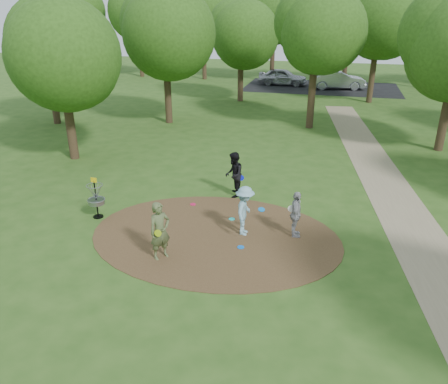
# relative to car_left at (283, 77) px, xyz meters

# --- Properties ---
(ground) EXTENTS (100.00, 100.00, 0.00)m
(ground) POSITION_rel_car_left_xyz_m (1.69, -30.30, -0.78)
(ground) COLOR #2D5119
(ground) RESTS_ON ground
(dirt_clearing) EXTENTS (8.40, 8.40, 0.02)m
(dirt_clearing) POSITION_rel_car_left_xyz_m (1.69, -30.30, -0.77)
(dirt_clearing) COLOR #47301C
(dirt_clearing) RESTS_ON ground
(footpath) EXTENTS (7.55, 39.89, 0.01)m
(footpath) POSITION_rel_car_left_xyz_m (8.19, -28.30, -0.77)
(footpath) COLOR #8C7A5B
(footpath) RESTS_ON ground
(parking_lot) EXTENTS (14.00, 8.00, 0.01)m
(parking_lot) POSITION_rel_car_left_xyz_m (3.69, -0.30, -0.78)
(parking_lot) COLOR black
(parking_lot) RESTS_ON ground
(player_observer_with_disc) EXTENTS (0.76, 0.80, 1.83)m
(player_observer_with_disc) POSITION_rel_car_left_xyz_m (0.47, -32.01, 0.14)
(player_observer_with_disc) COLOR #536037
(player_observer_with_disc) RESTS_ON ground
(player_throwing_with_disc) EXTENTS (1.03, 1.11, 1.71)m
(player_throwing_with_disc) POSITION_rel_car_left_xyz_m (2.61, -29.91, 0.07)
(player_throwing_with_disc) COLOR #84B5C5
(player_throwing_with_disc) RESTS_ON ground
(player_walking_with_disc) EXTENTS (0.83, 0.99, 1.83)m
(player_walking_with_disc) POSITION_rel_car_left_xyz_m (1.53, -26.90, 0.13)
(player_walking_with_disc) COLOR black
(player_walking_with_disc) RESTS_ON ground
(player_waiting_with_disc) EXTENTS (0.52, 0.98, 1.60)m
(player_waiting_with_disc) POSITION_rel_car_left_xyz_m (4.26, -29.65, 0.02)
(player_waiting_with_disc) COLOR #9B9A9D
(player_waiting_with_disc) RESTS_ON ground
(disc_ground_cyan) EXTENTS (0.22, 0.22, 0.02)m
(disc_ground_cyan) POSITION_rel_car_left_xyz_m (1.95, -29.00, -0.75)
(disc_ground_cyan) COLOR #1CE1D2
(disc_ground_cyan) RESTS_ON dirt_clearing
(disc_ground_blue) EXTENTS (0.22, 0.22, 0.02)m
(disc_ground_blue) POSITION_rel_car_left_xyz_m (2.69, -30.86, -0.75)
(disc_ground_blue) COLOR blue
(disc_ground_blue) RESTS_ON dirt_clearing
(disc_ground_red) EXTENTS (0.22, 0.22, 0.02)m
(disc_ground_red) POSITION_rel_car_left_xyz_m (0.21, -28.15, -0.75)
(disc_ground_red) COLOR #DF1651
(disc_ground_red) RESTS_ON dirt_clearing
(car_left) EXTENTS (4.67, 2.06, 1.56)m
(car_left) POSITION_rel_car_left_xyz_m (0.00, 0.00, 0.00)
(car_left) COLOR #A1A2A9
(car_left) RESTS_ON ground
(car_right) EXTENTS (5.20, 2.68, 1.63)m
(car_right) POSITION_rel_car_left_xyz_m (5.11, -0.87, 0.03)
(car_right) COLOR #A0A4A7
(car_right) RESTS_ON ground
(disc_ground_orange) EXTENTS (0.22, 0.22, 0.02)m
(disc_ground_orange) POSITION_rel_car_left_xyz_m (-0.72, -29.70, -0.75)
(disc_ground_orange) COLOR orange
(disc_ground_orange) RESTS_ON dirt_clearing
(disc_golf_basket) EXTENTS (0.63, 0.63, 1.54)m
(disc_golf_basket) POSITION_rel_car_left_xyz_m (-2.81, -30.00, 0.09)
(disc_golf_basket) COLOR black
(disc_golf_basket) RESTS_ON ground
(tree_ring) EXTENTS (37.64, 45.41, 8.88)m
(tree_ring) POSITION_rel_car_left_xyz_m (4.44, -20.60, 4.36)
(tree_ring) COLOR #332316
(tree_ring) RESTS_ON ground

